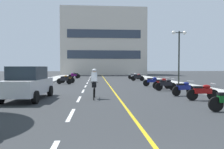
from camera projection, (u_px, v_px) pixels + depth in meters
The scene contains 31 objects.
ground_plane at pixel (106, 84), 23.27m from camera, with size 140.00×140.00×0.00m, color #2D3033.
curb_left at pixel (44, 82), 25.72m from camera, with size 2.40×72.00×0.12m, color #A8A8A3.
curb_right at pixel (163, 81), 26.80m from camera, with size 2.40×72.00×0.12m, color #A8A8A3.
lane_dash_1 at pixel (71, 115), 8.17m from camera, with size 0.14×2.20×0.01m, color silver.
lane_dash_2 at pixel (79, 99), 12.16m from camera, with size 0.14×2.20×0.01m, color silver.
lane_dash_3 at pixel (83, 91), 16.14m from camera, with size 0.14×2.20×0.01m, color silver.
lane_dash_4 at pixel (86, 86), 20.13m from camera, with size 0.14×2.20×0.01m, color silver.
lane_dash_5 at pixel (87, 83), 24.12m from camera, with size 0.14×2.20×0.01m, color silver.
lane_dash_6 at pixel (88, 81), 28.10m from camera, with size 0.14×2.20×0.01m, color silver.
lane_dash_7 at pixel (89, 79), 32.09m from camera, with size 0.14×2.20×0.01m, color silver.
lane_dash_8 at pixel (90, 78), 36.08m from camera, with size 0.14×2.20×0.01m, color silver.
lane_dash_9 at pixel (91, 77), 40.06m from camera, with size 0.14×2.20×0.01m, color silver.
lane_dash_10 at pixel (91, 76), 44.05m from camera, with size 0.14×2.20×0.01m, color silver.
lane_dash_11 at pixel (91, 75), 48.03m from camera, with size 0.14×2.20×0.01m, color silver.
centre_line_yellow at pixel (107, 82), 26.28m from camera, with size 0.12×66.00×0.01m, color gold.
office_building at pixel (103, 43), 51.93m from camera, with size 18.91×10.03×14.94m.
street_lamp_mid at pixel (179, 45), 21.20m from camera, with size 1.46×0.36×5.19m.
parked_car_near at pixel (28, 83), 11.96m from camera, with size 2.08×4.28×1.82m.
motorcycle_2 at pixel (203, 92), 11.60m from camera, with size 1.70×0.60×0.92m.
motorcycle_3 at pixel (184, 88), 13.57m from camera, with size 1.65×0.75×0.92m.
motorcycle_4 at pixel (166, 84), 16.45m from camera, with size 1.70×0.60×0.92m.
motorcycle_5 at pixel (162, 83), 17.92m from camera, with size 1.66×0.73×0.92m.
motorcycle_6 at pixel (152, 81), 20.00m from camera, with size 1.63×0.81×0.92m.
motorcycle_7 at pixel (64, 80), 22.62m from camera, with size 1.65×0.77×0.92m.
motorcycle_8 at pixel (67, 79), 24.30m from camera, with size 1.68×0.66×0.92m.
motorcycle_9 at pixel (138, 77), 27.79m from camera, with size 1.64×0.78×0.92m.
motorcycle_10 at pixel (137, 77), 29.93m from camera, with size 1.68×0.65×0.92m.
motorcycle_11 at pixel (134, 76), 31.94m from camera, with size 1.69×0.62×0.92m.
motorcycle_12 at pixel (74, 75), 33.79m from camera, with size 1.70×0.60×0.92m.
motorcycle_13 at pixel (75, 75), 35.44m from camera, with size 1.66×0.73×0.92m.
cyclist_rider at pixel (94, 83), 12.34m from camera, with size 0.42×1.77×1.71m.
Camera 1 is at (-1.07, -2.21, 1.79)m, focal length 34.91 mm.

